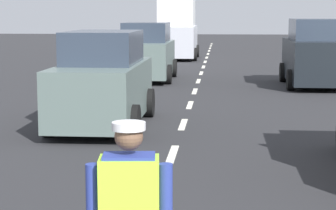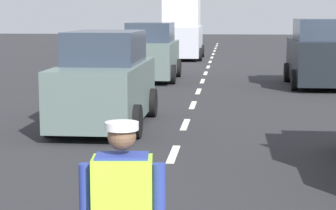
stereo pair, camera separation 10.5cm
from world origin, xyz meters
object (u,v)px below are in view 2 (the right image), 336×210
at_px(car_oncoming_second, 150,53).
at_px(car_parked_far, 319,55).
at_px(delivery_truck, 183,29).
at_px(car_oncoming_lead, 105,82).

height_order(car_oncoming_second, car_parked_far, car_parked_far).
xyz_separation_m(delivery_truck, car_oncoming_second, (-0.41, -10.44, -0.63)).
height_order(delivery_truck, car_oncoming_second, delivery_truck).
xyz_separation_m(car_parked_far, car_oncoming_lead, (-5.69, -8.09, -0.09)).
height_order(delivery_truck, car_oncoming_lead, delivery_truck).
height_order(car_parked_far, car_oncoming_lead, car_parked_far).
distance_m(car_parked_far, car_oncoming_lead, 9.89).
bearing_deg(car_oncoming_lead, car_parked_far, 54.88).
xyz_separation_m(car_oncoming_second, car_parked_far, (5.88, -1.44, 0.08)).
bearing_deg(car_parked_far, car_oncoming_lead, -125.12).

